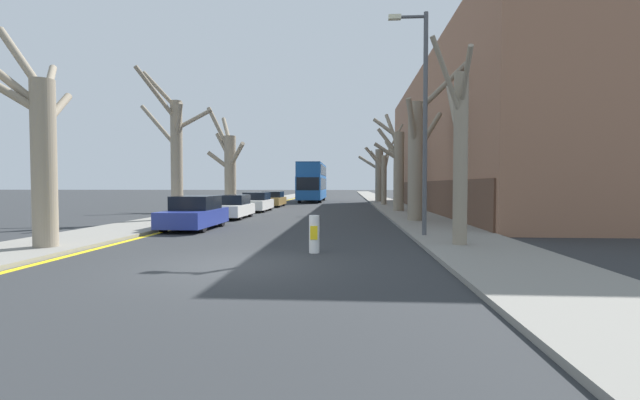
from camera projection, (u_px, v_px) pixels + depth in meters
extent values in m
plane|color=#2B2D30|center=(233.00, 265.00, 10.16)|extent=(300.00, 300.00, 0.00)
cube|color=gray|center=(282.00, 198.00, 60.45)|extent=(3.24, 120.00, 0.12)
cube|color=gray|center=(376.00, 198.00, 59.57)|extent=(3.24, 120.00, 0.12)
cube|color=#93664C|center=(485.00, 139.00, 32.72)|extent=(10.00, 35.43, 10.85)
cube|color=brown|center=(419.00, 196.00, 33.21)|extent=(0.12, 34.72, 2.17)
cube|color=yellow|center=(295.00, 198.00, 60.33)|extent=(0.24, 120.00, 0.01)
cylinder|color=gray|center=(44.00, 166.00, 12.34)|extent=(0.66, 0.66, 4.94)
cylinder|color=gray|center=(48.00, 87.00, 13.54)|extent=(1.71, 2.72, 2.10)
cylinder|color=gray|center=(57.00, 110.00, 13.18)|extent=(0.68, 1.95, 1.41)
cylinder|color=gray|center=(1.00, 75.00, 12.04)|extent=(2.24, 0.83, 1.98)
cylinder|color=gray|center=(21.00, 60.00, 12.47)|extent=(1.78, 0.64, 2.07)
cylinder|color=gray|center=(177.00, 161.00, 22.38)|extent=(0.60, 0.60, 6.30)
cylinder|color=gray|center=(159.00, 126.00, 22.74)|extent=(2.39, 0.96, 2.40)
cylinder|color=gray|center=(194.00, 119.00, 22.59)|extent=(1.81, 0.94, 1.25)
cylinder|color=gray|center=(160.00, 90.00, 22.00)|extent=(1.68, 0.85, 1.85)
cylinder|color=gray|center=(157.00, 94.00, 21.40)|extent=(1.52, 2.05, 2.46)
cylinder|color=gray|center=(179.00, 122.00, 21.76)|extent=(0.94, 1.31, 1.82)
cylinder|color=gray|center=(230.00, 173.00, 32.32)|extent=(0.87, 0.87, 5.61)
cylinder|color=gray|center=(227.00, 131.00, 33.26)|extent=(1.46, 2.38, 2.41)
cylinder|color=gray|center=(219.00, 130.00, 32.31)|extent=(1.95, 0.42, 3.49)
cylinder|color=gray|center=(236.00, 155.00, 31.33)|extent=(1.77, 2.12, 1.83)
cylinder|color=gray|center=(219.00, 161.00, 32.12)|extent=(1.81, 0.79, 1.48)
cylinder|color=gray|center=(224.00, 146.00, 32.44)|extent=(1.41, 0.68, 2.08)
cylinder|color=gray|center=(460.00, 161.00, 12.81)|extent=(0.42, 0.42, 5.25)
cylinder|color=gray|center=(454.00, 116.00, 13.68)|extent=(0.18, 1.96, 2.39)
cylinder|color=gray|center=(466.00, 76.00, 12.01)|extent=(0.29, 1.56, 1.39)
cylinder|color=gray|center=(447.00, 78.00, 12.27)|extent=(1.25, 1.18, 2.14)
cylinder|color=gray|center=(415.00, 163.00, 21.54)|extent=(0.76, 0.76, 6.07)
cylinder|color=gray|center=(428.00, 134.00, 22.31)|extent=(1.87, 2.06, 2.48)
cylinder|color=gray|center=(444.00, 85.00, 20.72)|extent=(2.77, 1.54, 2.62)
cylinder|color=gray|center=(412.00, 124.00, 20.96)|extent=(0.86, 1.41, 2.47)
cylinder|color=gray|center=(399.00, 172.00, 29.60)|extent=(0.73, 0.73, 5.56)
cylinder|color=gray|center=(386.00, 129.00, 29.95)|extent=(1.92, 1.12, 1.62)
cylinder|color=gray|center=(387.00, 152.00, 29.57)|extent=(1.83, 0.34, 1.33)
cylinder|color=gray|center=(392.00, 152.00, 30.59)|extent=(0.98, 2.28, 1.84)
cylinder|color=gray|center=(389.00, 142.00, 29.70)|extent=(1.65, 0.54, 2.06)
cylinder|color=gray|center=(392.00, 132.00, 30.44)|extent=(1.02, 2.13, 2.80)
cylinder|color=gray|center=(384.00, 181.00, 38.95)|extent=(0.48, 0.48, 4.59)
cylinder|color=gray|center=(393.00, 142.00, 38.68)|extent=(1.79, 0.38, 3.20)
cylinder|color=gray|center=(375.00, 158.00, 39.15)|extent=(1.88, 0.63, 2.06)
cylinder|color=gray|center=(377.00, 160.00, 39.23)|extent=(1.37, 0.83, 1.71)
cylinder|color=gray|center=(387.00, 162.00, 39.85)|extent=(0.88, 2.16, 2.86)
cylinder|color=gray|center=(379.00, 176.00, 47.00)|extent=(0.86, 0.86, 5.80)
cylinder|color=gray|center=(369.00, 163.00, 47.45)|extent=(2.45, 1.20, 1.73)
cylinder|color=gray|center=(380.00, 155.00, 48.50)|extent=(0.81, 3.40, 2.14)
cylinder|color=gray|center=(373.00, 156.00, 46.14)|extent=(1.86, 2.01, 1.92)
cube|color=#19519E|center=(313.00, 188.00, 48.87)|extent=(2.57, 11.52, 2.42)
cube|color=#19519E|center=(313.00, 171.00, 48.81)|extent=(2.51, 11.29, 1.40)
cube|color=navy|center=(312.00, 165.00, 48.78)|extent=(2.51, 11.29, 0.12)
cube|color=black|center=(313.00, 184.00, 48.86)|extent=(2.60, 10.14, 1.26)
cube|color=black|center=(313.00, 171.00, 48.80)|extent=(2.60, 10.14, 1.06)
cube|color=black|center=(308.00, 184.00, 43.13)|extent=(2.31, 0.06, 1.32)
cylinder|color=black|center=(299.00, 198.00, 45.54)|extent=(0.30, 1.05, 1.05)
cylinder|color=black|center=(320.00, 198.00, 45.39)|extent=(0.30, 1.05, 1.05)
cylinder|color=black|center=(306.00, 196.00, 52.20)|extent=(0.30, 1.05, 1.05)
cylinder|color=black|center=(324.00, 196.00, 52.06)|extent=(0.30, 1.05, 1.05)
cube|color=navy|center=(194.00, 217.00, 18.42)|extent=(1.83, 4.22, 0.66)
cube|color=black|center=(196.00, 203.00, 18.65)|extent=(1.61, 2.19, 0.59)
cylinder|color=black|center=(163.00, 224.00, 17.22)|extent=(0.20, 0.64, 0.64)
cylinder|color=black|center=(203.00, 225.00, 17.11)|extent=(0.20, 0.64, 0.64)
cylinder|color=black|center=(187.00, 219.00, 19.75)|extent=(0.20, 0.64, 0.64)
cylinder|color=black|center=(221.00, 220.00, 19.64)|extent=(0.20, 0.64, 0.64)
cube|color=silver|center=(232.00, 210.00, 24.42)|extent=(1.75, 4.13, 0.61)
cube|color=black|center=(233.00, 200.00, 24.65)|extent=(1.54, 2.15, 0.54)
cylinder|color=black|center=(212.00, 214.00, 23.24)|extent=(0.20, 0.67, 0.67)
cylinder|color=black|center=(240.00, 214.00, 23.14)|extent=(0.20, 0.67, 0.67)
cylinder|color=black|center=(225.00, 211.00, 25.71)|extent=(0.20, 0.67, 0.67)
cylinder|color=black|center=(250.00, 211.00, 25.61)|extent=(0.20, 0.67, 0.67)
cube|color=silver|center=(256.00, 204.00, 30.80)|extent=(1.80, 4.38, 0.65)
cube|color=black|center=(257.00, 196.00, 31.04)|extent=(1.59, 2.28, 0.54)
cylinder|color=black|center=(241.00, 208.00, 29.55)|extent=(0.20, 0.63, 0.63)
cylinder|color=black|center=(263.00, 208.00, 29.45)|extent=(0.20, 0.63, 0.63)
cylinder|color=black|center=(250.00, 206.00, 32.17)|extent=(0.20, 0.63, 0.63)
cylinder|color=black|center=(270.00, 206.00, 32.06)|extent=(0.20, 0.63, 0.63)
cube|color=olive|center=(273.00, 201.00, 37.51)|extent=(1.79, 4.37, 0.64)
cube|color=black|center=(273.00, 194.00, 37.75)|extent=(1.57, 2.27, 0.51)
cylinder|color=black|center=(261.00, 204.00, 36.26)|extent=(0.20, 0.61, 0.61)
cylinder|color=black|center=(279.00, 204.00, 36.16)|extent=(0.20, 0.61, 0.61)
cylinder|color=black|center=(267.00, 203.00, 38.88)|extent=(0.20, 0.61, 0.61)
cylinder|color=black|center=(284.00, 203.00, 38.77)|extent=(0.20, 0.61, 0.61)
cylinder|color=#4C4F54|center=(425.00, 126.00, 15.20)|extent=(0.16, 0.16, 8.01)
cylinder|color=#4C4F54|center=(410.00, 17.00, 15.10)|extent=(1.10, 0.11, 0.11)
cube|color=beige|center=(395.00, 17.00, 15.13)|extent=(0.44, 0.20, 0.16)
cylinder|color=white|center=(314.00, 234.00, 12.02)|extent=(0.29, 0.29, 1.06)
cube|color=yellow|center=(314.00, 233.00, 11.87)|extent=(0.21, 0.01, 0.38)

